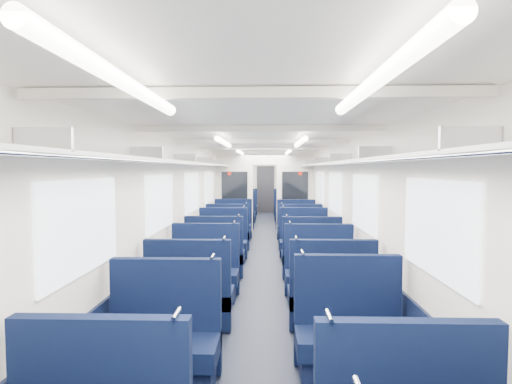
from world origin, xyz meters
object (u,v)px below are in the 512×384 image
object	(u,v)px
seat_8	(190,299)
seat_14	(223,244)
seat_9	(331,300)
bulkhead	(265,191)
seat_16	(228,235)
seat_15	(304,244)
seat_27	(286,207)
seat_19	(296,228)
seat_20	(238,218)
seat_12	(215,257)
seat_22	(241,214)
seat_25	(288,210)
seat_23	(289,214)
seat_26	(245,207)
seat_21	(292,219)
seat_7	(350,338)
seat_18	(233,227)
end_door	(266,189)
seat_13	(311,258)
seat_6	(163,345)
seat_24	(243,210)
seat_11	(320,276)
seat_10	(205,275)
seat_17	(300,235)

from	to	relation	value
seat_8	seat_14	bearing A→B (deg)	90.00
seat_8	seat_9	xyz separation A→B (m)	(1.66, 0.04, 0.00)
bulkhead	seat_16	distance (m)	2.68
seat_15	seat_27	world-z (taller)	same
seat_19	seat_20	world-z (taller)	same
seat_12	seat_22	distance (m)	6.73
seat_27	seat_25	bearing A→B (deg)	-90.00
seat_23	seat_26	size ratio (longest dim) A/B	1.00
seat_15	seat_26	bearing A→B (deg)	102.04
seat_12	seat_21	size ratio (longest dim) A/B	1.00
seat_7	seat_22	distance (m)	10.14
seat_19	seat_26	distance (m)	5.87
seat_18	seat_22	bearing A→B (deg)	90.00
seat_16	seat_18	world-z (taller)	same
seat_22	seat_23	size ratio (longest dim) A/B	1.00
end_door	seat_9	size ratio (longest dim) A/B	1.80
seat_13	seat_15	bearing A→B (deg)	90.00
seat_6	seat_21	distance (m)	9.11
seat_9	seat_27	xyz separation A→B (m)	(0.00, 11.23, 0.00)
seat_8	seat_14	size ratio (longest dim) A/B	1.00
seat_19	bulkhead	bearing A→B (deg)	122.39
seat_23	seat_24	distance (m)	1.96
seat_8	seat_21	distance (m)	7.90
seat_8	seat_24	world-z (taller)	same
seat_27	seat_23	bearing A→B (deg)	-90.00
bulkhead	seat_9	xyz separation A→B (m)	(0.83, -6.95, -0.89)
seat_8	seat_13	xyz separation A→B (m)	(1.66, 2.20, 0.00)
seat_7	seat_25	bearing A→B (deg)	90.00
seat_7	seat_14	bearing A→B (deg)	110.37
seat_19	seat_25	world-z (taller)	same
seat_18	seat_26	size ratio (longest dim) A/B	1.00
seat_14	seat_15	world-z (taller)	same
seat_9	seat_20	xyz separation A→B (m)	(-1.66, 7.80, 0.00)
seat_6	seat_16	world-z (taller)	same
end_door	seat_20	distance (m)	4.91
seat_9	seat_11	world-z (taller)	same
seat_19	seat_8	bearing A→B (deg)	-106.29
seat_6	seat_14	bearing A→B (deg)	90.00
seat_22	seat_18	bearing A→B (deg)	-90.00
seat_6	seat_10	world-z (taller)	same
seat_25	seat_27	size ratio (longest dim) A/B	1.00
seat_7	seat_22	world-z (taller)	same
seat_10	seat_13	bearing A→B (deg)	34.08
seat_8	seat_6	bearing A→B (deg)	-90.00
seat_9	seat_18	size ratio (longest dim) A/B	1.00
seat_10	seat_27	size ratio (longest dim) A/B	1.00
seat_7	seat_21	xyz separation A→B (m)	(0.00, 8.75, 0.00)
seat_20	seat_14	bearing A→B (deg)	-90.00
seat_18	seat_17	bearing A→B (deg)	-36.90
end_door	seat_24	bearing A→B (deg)	-108.10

